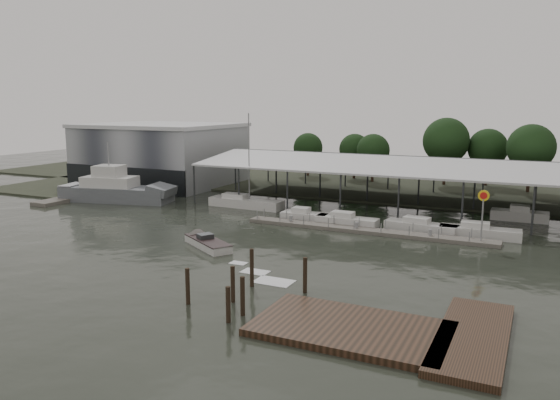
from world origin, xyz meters
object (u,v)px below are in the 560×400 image
at_px(shell_fuel_sign, 483,206).
at_px(grey_trawler, 117,190).
at_px(white_sailboat, 245,203).
at_px(speedboat_underway, 205,242).

xyz_separation_m(shell_fuel_sign, grey_trawler, (-50.02, 3.04, -2.35)).
bearing_deg(shell_fuel_sign, white_sailboat, 167.36).
height_order(shell_fuel_sign, speedboat_underway, shell_fuel_sign).
bearing_deg(white_sailboat, shell_fuel_sign, -10.93).
relative_size(white_sailboat, speedboat_underway, 0.78).
relative_size(shell_fuel_sign, white_sailboat, 0.43).
relative_size(grey_trawler, white_sailboat, 1.34).
height_order(shell_fuel_sign, white_sailboat, white_sailboat).
xyz_separation_m(shell_fuel_sign, white_sailboat, (-31.09, 6.97, -3.28)).
bearing_deg(grey_trawler, speedboat_underway, -44.31).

